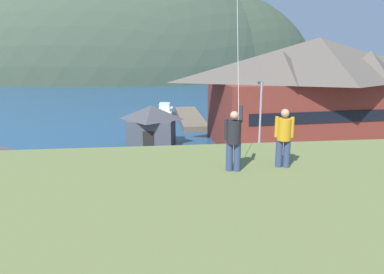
% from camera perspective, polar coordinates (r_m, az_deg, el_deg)
% --- Properties ---
extents(ground_plane, '(600.00, 600.00, 0.00)m').
position_cam_1_polar(ground_plane, '(21.56, 5.56, -15.71)').
color(ground_plane, '#66604C').
extents(parking_lot_pad, '(40.00, 20.00, 0.10)m').
position_cam_1_polar(parking_lot_pad, '(25.92, 3.24, -10.25)').
color(parking_lot_pad, gray).
rests_on(parking_lot_pad, ground).
extents(bay_water, '(360.00, 84.00, 0.03)m').
position_cam_1_polar(bay_water, '(79.14, -3.52, 6.04)').
color(bay_water, navy).
rests_on(bay_water, ground).
extents(far_hill_west_ridge, '(105.41, 63.84, 72.09)m').
position_cam_1_polar(far_hill_west_ridge, '(129.37, -10.21, 8.83)').
color(far_hill_west_ridge, '#42513D').
rests_on(far_hill_west_ridge, ground).
extents(far_hill_east_peak, '(124.94, 55.66, 65.94)m').
position_cam_1_polar(far_hill_east_peak, '(135.02, -8.37, 9.10)').
color(far_hill_east_peak, '#334733').
rests_on(far_hill_east_peak, ground).
extents(far_hill_center_saddle, '(82.90, 47.80, 57.89)m').
position_cam_1_polar(far_hill_center_saddle, '(130.44, -0.15, 9.08)').
color(far_hill_center_saddle, '#3D4C38').
rests_on(far_hill_center_saddle, ground).
extents(harbor_lodge, '(23.59, 12.43, 11.18)m').
position_cam_1_polar(harbor_lodge, '(43.42, 18.04, 6.97)').
color(harbor_lodge, brown).
rests_on(harbor_lodge, ground).
extents(storage_shed_waterside, '(5.66, 5.33, 4.33)m').
position_cam_1_polar(storage_shed_waterside, '(40.46, -6.00, 1.78)').
color(storage_shed_waterside, '#474C56').
rests_on(storage_shed_waterside, ground).
extents(wharf_dock, '(3.20, 15.35, 0.70)m').
position_cam_1_polar(wharf_dock, '(54.26, -0.30, 2.87)').
color(wharf_dock, '#70604C').
rests_on(wharf_dock, ground).
extents(moored_boat_wharfside, '(2.83, 6.90, 2.16)m').
position_cam_1_polar(moored_boat_wharfside, '(56.50, -4.04, 3.65)').
color(moored_boat_wharfside, silver).
rests_on(moored_boat_wharfside, ground).
extents(parked_car_mid_row_near, '(4.34, 2.34, 1.82)m').
position_cam_1_polar(parked_car_mid_row_near, '(21.51, 2.29, -12.52)').
color(parked_car_mid_row_near, '#B28923').
rests_on(parked_car_mid_row_near, parking_lot_pad).
extents(parked_car_back_row_right, '(4.30, 2.26, 1.82)m').
position_cam_1_polar(parked_car_back_row_right, '(25.78, -2.47, -7.92)').
color(parked_car_back_row_right, silver).
rests_on(parked_car_back_row_right, parking_lot_pad).
extents(parked_car_back_row_left, '(4.31, 2.27, 1.82)m').
position_cam_1_polar(parked_car_back_row_left, '(20.41, -16.37, -14.64)').
color(parked_car_back_row_left, navy).
rests_on(parked_car_back_row_left, parking_lot_pad).
extents(parking_light_pole, '(0.24, 0.78, 7.58)m').
position_cam_1_polar(parking_light_pole, '(30.78, 10.04, 2.02)').
color(parking_light_pole, '#ADADB2').
rests_on(parking_light_pole, parking_lot_pad).
extents(person_kite_flyer, '(0.60, 0.62, 1.86)m').
position_cam_1_polar(person_kite_flyer, '(10.91, 6.21, -0.24)').
color(person_kite_flyer, '#384770').
rests_on(person_kite_flyer, grassy_hill_foreground).
extents(person_companion, '(0.53, 0.40, 1.74)m').
position_cam_1_polar(person_companion, '(11.50, 13.47, 0.11)').
color(person_companion, '#384770').
rests_on(person_companion, grassy_hill_foreground).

